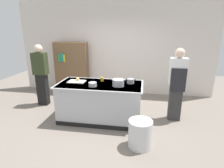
% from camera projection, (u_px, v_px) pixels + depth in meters
% --- Properties ---
extents(ground_plane, '(10.00, 10.00, 0.00)m').
position_uv_depth(ground_plane, '(101.00, 119.00, 4.56)').
color(ground_plane, slate).
extents(back_wall, '(6.40, 0.12, 3.00)m').
position_uv_depth(back_wall, '(114.00, 48.00, 6.10)').
color(back_wall, silver).
rests_on(back_wall, ground_plane).
extents(counter_island, '(1.98, 0.98, 0.90)m').
position_uv_depth(counter_island, '(100.00, 101.00, 4.42)').
color(counter_island, '#B7BABF').
rests_on(counter_island, ground_plane).
extents(cutting_board, '(0.40, 0.28, 0.02)m').
position_uv_depth(cutting_board, '(77.00, 82.00, 4.44)').
color(cutting_board, silver).
rests_on(cutting_board, counter_island).
extents(onion, '(0.09, 0.09, 0.09)m').
position_uv_depth(onion, '(78.00, 79.00, 4.46)').
color(onion, tan).
rests_on(onion, cutting_board).
extents(stock_pot, '(0.33, 0.26, 0.15)m').
position_uv_depth(stock_pot, '(118.00, 83.00, 4.12)').
color(stock_pot, '#B7BABF').
rests_on(stock_pot, counter_island).
extents(sauce_pan, '(0.24, 0.17, 0.11)m').
position_uv_depth(sauce_pan, '(131.00, 81.00, 4.32)').
color(sauce_pan, '#99999E').
rests_on(sauce_pan, counter_island).
extents(mixing_bowl, '(0.18, 0.18, 0.09)m').
position_uv_depth(mixing_bowl, '(93.00, 84.00, 4.10)').
color(mixing_bowl, '#B7BABF').
rests_on(mixing_bowl, counter_island).
extents(juice_cup, '(0.07, 0.07, 0.10)m').
position_uv_depth(juice_cup, '(102.00, 79.00, 4.49)').
color(juice_cup, yellow).
rests_on(juice_cup, counter_island).
extents(trash_bin, '(0.44, 0.44, 0.53)m').
position_uv_depth(trash_bin, '(140.00, 134.00, 3.43)').
color(trash_bin, silver).
rests_on(trash_bin, ground_plane).
extents(person_chef, '(0.38, 0.25, 1.72)m').
position_uv_depth(person_chef, '(177.00, 83.00, 4.29)').
color(person_chef, '#323232').
rests_on(person_chef, ground_plane).
extents(person_guest, '(0.38, 0.24, 1.72)m').
position_uv_depth(person_guest, '(41.00, 74.00, 5.18)').
color(person_guest, black).
rests_on(person_guest, ground_plane).
extents(bookshelf, '(1.10, 0.31, 1.70)m').
position_uv_depth(bookshelf, '(72.00, 68.00, 6.23)').
color(bookshelf, brown).
rests_on(bookshelf, ground_plane).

